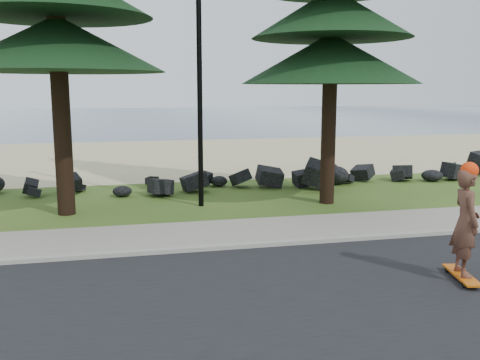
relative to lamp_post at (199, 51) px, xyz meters
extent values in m
plane|color=#315119|center=(0.00, -3.20, -4.13)|extent=(160.00, 160.00, 0.00)
cube|color=black|center=(0.00, -7.70, -4.12)|extent=(160.00, 7.00, 0.02)
cube|color=#A19E91|center=(0.00, -4.10, -4.08)|extent=(160.00, 0.20, 0.10)
cube|color=gray|center=(0.00, -3.00, -4.09)|extent=(160.00, 2.00, 0.08)
cube|color=tan|center=(0.00, 11.30, -4.13)|extent=(160.00, 15.00, 0.01)
cube|color=#354B66|center=(0.00, 47.80, -4.13)|extent=(160.00, 58.00, 0.01)
cylinder|color=black|center=(0.00, 0.00, -0.13)|extent=(0.14, 0.14, 8.00)
cube|color=#CF5A0C|center=(3.35, -6.71, -4.03)|extent=(0.49, 1.10, 0.04)
imported|color=brown|center=(3.35, -6.71, -3.12)|extent=(0.56, 0.73, 1.78)
sphere|color=#F7370D|center=(3.35, -6.71, -2.27)|extent=(0.28, 0.28, 0.28)
camera|label=1|loc=(-2.15, -14.18, -0.96)|focal=40.00mm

